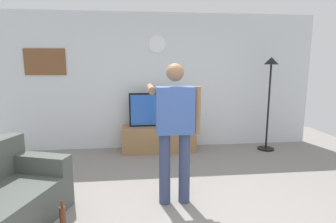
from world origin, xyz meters
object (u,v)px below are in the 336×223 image
object	(u,v)px
tv_stand	(159,139)
television	(158,110)
floor_lamp	(270,84)
person_standing_nearer_lamp	(175,125)
framed_picture	(45,62)
wall_clock	(157,44)
beverage_bottle	(63,218)

from	to	relation	value
tv_stand	television	bearing A→B (deg)	90.00
floor_lamp	person_standing_nearer_lamp	distance (m)	2.86
tv_stand	framed_picture	world-z (taller)	framed_picture
television	floor_lamp	world-z (taller)	floor_lamp
tv_stand	floor_lamp	size ratio (longest dim) A/B	0.77
wall_clock	person_standing_nearer_lamp	bearing A→B (deg)	-89.10
tv_stand	person_standing_nearer_lamp	size ratio (longest dim) A/B	0.82
wall_clock	beverage_bottle	size ratio (longest dim) A/B	0.98
wall_clock	television	bearing A→B (deg)	-90.00
television	floor_lamp	xyz separation A→B (m)	(2.16, -0.19, 0.49)
television	framed_picture	xyz separation A→B (m)	(-2.14, 0.25, 0.92)
television	wall_clock	bearing A→B (deg)	90.00
television	floor_lamp	bearing A→B (deg)	-4.95
tv_stand	wall_clock	distance (m)	1.86
beverage_bottle	television	bearing A→B (deg)	64.76
tv_stand	person_standing_nearer_lamp	world-z (taller)	person_standing_nearer_lamp
television	tv_stand	bearing A→B (deg)	-90.00
floor_lamp	person_standing_nearer_lamp	size ratio (longest dim) A/B	1.06
wall_clock	floor_lamp	world-z (taller)	wall_clock
tv_stand	person_standing_nearer_lamp	distance (m)	2.16
framed_picture	beverage_bottle	size ratio (longest dim) A/B	2.26
wall_clock	person_standing_nearer_lamp	size ratio (longest dim) A/B	0.19
television	beverage_bottle	size ratio (longest dim) A/B	3.38
wall_clock	floor_lamp	size ratio (longest dim) A/B	0.18
beverage_bottle	wall_clock	bearing A→B (deg)	66.72
framed_picture	person_standing_nearer_lamp	bearing A→B (deg)	-46.85
television	person_standing_nearer_lamp	world-z (taller)	person_standing_nearer_lamp
tv_stand	television	size ratio (longest dim) A/B	1.25
beverage_bottle	tv_stand	bearing A→B (deg)	64.35
television	wall_clock	distance (m)	1.29
television	floor_lamp	distance (m)	2.23
tv_stand	wall_clock	bearing A→B (deg)	90.00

